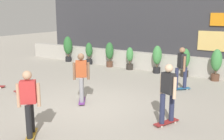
{
  "coord_description": "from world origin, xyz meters",
  "views": [
    {
      "loc": [
        5.26,
        -6.74,
        3.06
      ],
      "look_at": [
        0.0,
        1.5,
        0.9
      ],
      "focal_mm": 43.09,
      "sensor_mm": 36.0,
      "label": 1
    }
  ],
  "objects_px": {
    "potted_plant_0": "(68,47)",
    "potted_plant_3": "(130,58)",
    "potted_plant_1": "(89,52)",
    "potted_plant_6": "(216,63)",
    "skater_by_wall_left": "(81,76)",
    "skater_mid_plaza": "(29,101)",
    "potted_plant_2": "(110,53)",
    "potted_plant_5": "(185,61)",
    "skateboard_aside": "(20,93)",
    "skater_by_wall_right": "(181,67)",
    "potted_plant_4": "(157,58)",
    "skater_foreground": "(168,92)"
  },
  "relations": [
    {
      "from": "potted_plant_0",
      "to": "potted_plant_3",
      "type": "distance_m",
      "value": 4.31
    },
    {
      "from": "potted_plant_1",
      "to": "potted_plant_6",
      "type": "relative_size",
      "value": 0.89
    },
    {
      "from": "skater_by_wall_left",
      "to": "skater_mid_plaza",
      "type": "xyz_separation_m",
      "value": [
        0.59,
        -2.72,
        0.0
      ]
    },
    {
      "from": "potted_plant_1",
      "to": "potted_plant_2",
      "type": "relative_size",
      "value": 0.92
    },
    {
      "from": "potted_plant_5",
      "to": "skateboard_aside",
      "type": "bearing_deg",
      "value": -125.3
    },
    {
      "from": "potted_plant_5",
      "to": "skater_by_wall_right",
      "type": "distance_m",
      "value": 2.33
    },
    {
      "from": "potted_plant_0",
      "to": "potted_plant_2",
      "type": "distance_m",
      "value": 3.03
    },
    {
      "from": "skater_mid_plaza",
      "to": "potted_plant_1",
      "type": "bearing_deg",
      "value": 118.54
    },
    {
      "from": "potted_plant_6",
      "to": "skater_by_wall_right",
      "type": "bearing_deg",
      "value": -110.3
    },
    {
      "from": "potted_plant_0",
      "to": "potted_plant_4",
      "type": "height_order",
      "value": "potted_plant_0"
    },
    {
      "from": "skater_foreground",
      "to": "skater_mid_plaza",
      "type": "bearing_deg",
      "value": -134.76
    },
    {
      "from": "potted_plant_3",
      "to": "potted_plant_5",
      "type": "bearing_deg",
      "value": -0.0
    },
    {
      "from": "potted_plant_4",
      "to": "potted_plant_6",
      "type": "xyz_separation_m",
      "value": [
        2.81,
        -0.0,
        0.03
      ]
    },
    {
      "from": "potted_plant_5",
      "to": "potted_plant_6",
      "type": "relative_size",
      "value": 0.94
    },
    {
      "from": "potted_plant_5",
      "to": "potted_plant_0",
      "type": "bearing_deg",
      "value": -180.0
    },
    {
      "from": "skater_foreground",
      "to": "skater_mid_plaza",
      "type": "relative_size",
      "value": 1.0
    },
    {
      "from": "potted_plant_2",
      "to": "potted_plant_5",
      "type": "relative_size",
      "value": 1.02
    },
    {
      "from": "potted_plant_3",
      "to": "skater_foreground",
      "type": "bearing_deg",
      "value": -52.91
    },
    {
      "from": "skater_mid_plaza",
      "to": "potted_plant_5",
      "type": "bearing_deg",
      "value": 81.72
    },
    {
      "from": "potted_plant_1",
      "to": "potted_plant_4",
      "type": "xyz_separation_m",
      "value": [
        4.25,
        -0.0,
        0.1
      ]
    },
    {
      "from": "potted_plant_2",
      "to": "potted_plant_4",
      "type": "distance_m",
      "value": 2.82
    },
    {
      "from": "skater_by_wall_right",
      "to": "skater_by_wall_left",
      "type": "bearing_deg",
      "value": -125.9
    },
    {
      "from": "potted_plant_0",
      "to": "potted_plant_5",
      "type": "distance_m",
      "value": 7.27
    },
    {
      "from": "potted_plant_5",
      "to": "skater_foreground",
      "type": "bearing_deg",
      "value": -76.84
    },
    {
      "from": "potted_plant_3",
      "to": "potted_plant_4",
      "type": "height_order",
      "value": "potted_plant_4"
    },
    {
      "from": "skater_by_wall_left",
      "to": "potted_plant_6",
      "type": "bearing_deg",
      "value": 59.95
    },
    {
      "from": "potted_plant_2",
      "to": "potted_plant_4",
      "type": "relative_size",
      "value": 0.99
    },
    {
      "from": "potted_plant_2",
      "to": "skater_by_wall_left",
      "type": "height_order",
      "value": "skater_by_wall_left"
    },
    {
      "from": "potted_plant_1",
      "to": "skater_by_wall_right",
      "type": "relative_size",
      "value": 0.74
    },
    {
      "from": "potted_plant_1",
      "to": "potted_plant_6",
      "type": "bearing_deg",
      "value": -0.0
    },
    {
      "from": "potted_plant_0",
      "to": "skater_foreground",
      "type": "height_order",
      "value": "skater_foreground"
    },
    {
      "from": "potted_plant_2",
      "to": "potted_plant_5",
      "type": "distance_m",
      "value": 4.24
    },
    {
      "from": "potted_plant_0",
      "to": "skater_mid_plaza",
      "type": "xyz_separation_m",
      "value": [
        6.07,
        -8.21,
        0.04
      ]
    },
    {
      "from": "potted_plant_5",
      "to": "skater_mid_plaza",
      "type": "bearing_deg",
      "value": -98.28
    },
    {
      "from": "skater_foreground",
      "to": "potted_plant_4",
      "type": "bearing_deg",
      "value": 115.78
    },
    {
      "from": "potted_plant_4",
      "to": "potted_plant_5",
      "type": "xyz_separation_m",
      "value": [
        1.41,
        0.0,
        -0.03
      ]
    },
    {
      "from": "potted_plant_2",
      "to": "skateboard_aside",
      "type": "xyz_separation_m",
      "value": [
        -0.05,
        -6.05,
        -0.72
      ]
    },
    {
      "from": "skater_by_wall_left",
      "to": "skater_mid_plaza",
      "type": "relative_size",
      "value": 1.0
    },
    {
      "from": "skater_by_wall_right",
      "to": "skater_mid_plaza",
      "type": "bearing_deg",
      "value": -106.45
    },
    {
      "from": "potted_plant_4",
      "to": "skater_by_wall_left",
      "type": "height_order",
      "value": "skater_by_wall_left"
    },
    {
      "from": "skater_foreground",
      "to": "potted_plant_5",
      "type": "bearing_deg",
      "value": 103.16
    },
    {
      "from": "potted_plant_4",
      "to": "skateboard_aside",
      "type": "relative_size",
      "value": 1.68
    },
    {
      "from": "potted_plant_0",
      "to": "skater_mid_plaza",
      "type": "relative_size",
      "value": 0.91
    },
    {
      "from": "potted_plant_5",
      "to": "potted_plant_6",
      "type": "height_order",
      "value": "potted_plant_6"
    },
    {
      "from": "potted_plant_1",
      "to": "skater_mid_plaza",
      "type": "relative_size",
      "value": 0.74
    },
    {
      "from": "potted_plant_3",
      "to": "potted_plant_5",
      "type": "relative_size",
      "value": 0.89
    },
    {
      "from": "potted_plant_4",
      "to": "skater_by_wall_left",
      "type": "xyz_separation_m",
      "value": [
        -0.37,
        -5.49,
        0.15
      ]
    },
    {
      "from": "potted_plant_2",
      "to": "skater_foreground",
      "type": "height_order",
      "value": "skater_foreground"
    },
    {
      "from": "potted_plant_1",
      "to": "potted_plant_5",
      "type": "xyz_separation_m",
      "value": [
        5.66,
        -0.0,
        0.06
      ]
    },
    {
      "from": "potted_plant_3",
      "to": "skater_by_wall_right",
      "type": "relative_size",
      "value": 0.7
    }
  ]
}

